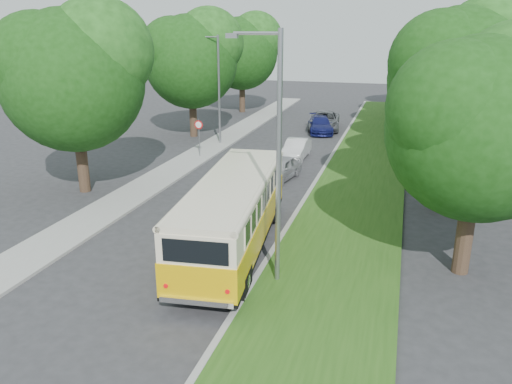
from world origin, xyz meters
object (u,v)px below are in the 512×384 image
(vintage_bus, at_px, (233,215))
(car_grey, at_px, (324,121))
(lamppost_far, at_px, (218,86))
(lamppost_near, at_px, (276,153))
(car_white, at_px, (296,149))
(car_silver, at_px, (279,169))
(car_blue, at_px, (320,125))

(vintage_bus, height_order, car_grey, vintage_bus)
(lamppost_far, bearing_deg, lamppost_near, -64.29)
(car_white, relative_size, car_grey, 0.72)
(lamppost_far, bearing_deg, car_white, -20.70)
(car_silver, distance_m, car_white, 4.88)
(lamppost_near, bearing_deg, car_white, 99.66)
(lamppost_far, xyz_separation_m, car_blue, (6.26, 6.13, -3.48))
(car_blue, height_order, car_grey, car_grey)
(lamppost_far, height_order, car_grey, lamppost_far)
(lamppost_far, bearing_deg, car_grey, 49.59)
(lamppost_far, distance_m, car_grey, 10.40)
(lamppost_near, height_order, car_grey, lamppost_near)
(lamppost_near, xyz_separation_m, car_white, (-2.75, 16.18, -3.76))
(car_silver, bearing_deg, car_white, 102.23)
(lamppost_near, bearing_deg, lamppost_far, 115.71)
(lamppost_near, height_order, car_blue, lamppost_near)
(vintage_bus, distance_m, car_white, 14.32)
(lamppost_near, xyz_separation_m, vintage_bus, (-2.06, 1.90, -2.94))
(lamppost_near, xyz_separation_m, car_grey, (-2.53, 25.99, -3.65))
(lamppost_near, relative_size, lamppost_far, 1.07)
(vintage_bus, bearing_deg, lamppost_near, -48.83)
(vintage_bus, xyz_separation_m, car_silver, (-0.59, 9.40, -0.81))
(vintage_bus, bearing_deg, car_white, 86.56)
(car_white, xyz_separation_m, car_blue, (0.11, 8.46, 0.02))
(lamppost_near, distance_m, car_blue, 25.05)
(lamppost_near, relative_size, car_silver, 2.20)
(lamppost_near, distance_m, car_silver, 12.20)
(car_blue, bearing_deg, vintage_bus, -102.48)
(car_white, bearing_deg, lamppost_near, -79.93)
(vintage_bus, height_order, car_white, vintage_bus)
(lamppost_near, height_order, lamppost_far, lamppost_near)
(car_blue, distance_m, car_grey, 1.36)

